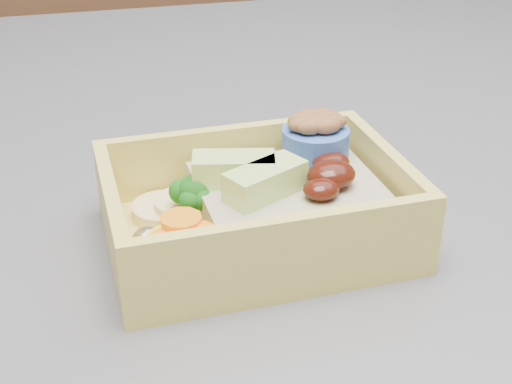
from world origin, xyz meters
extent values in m
cube|color=brown|center=(0.00, 1.20, 0.45)|extent=(3.20, 0.60, 0.90)
cube|color=#3D3D43|center=(0.00, -0.10, 0.90)|extent=(1.24, 0.84, 0.04)
cube|color=#DCC95B|center=(0.01, -0.22, 0.92)|extent=(0.17, 0.12, 0.01)
cube|color=#DCC95B|center=(0.00, -0.16, 0.95)|extent=(0.16, 0.01, 0.04)
cube|color=#DCC95B|center=(0.01, -0.27, 0.95)|extent=(0.16, 0.01, 0.04)
cube|color=#DCC95B|center=(0.08, -0.21, 0.95)|extent=(0.01, 0.10, 0.04)
cube|color=#DCC95B|center=(-0.07, -0.22, 0.95)|extent=(0.01, 0.10, 0.04)
cube|color=gray|center=(0.03, -0.22, 0.94)|extent=(0.10, 0.09, 0.03)
ellipsoid|color=#370F08|center=(0.05, -0.22, 0.96)|extent=(0.03, 0.02, 0.01)
ellipsoid|color=#370F08|center=(0.05, -0.21, 0.96)|extent=(0.02, 0.02, 0.01)
ellipsoid|color=#370F08|center=(0.04, -0.23, 0.96)|extent=(0.02, 0.02, 0.01)
cube|color=#C8ED7C|center=(0.01, -0.22, 0.96)|extent=(0.05, 0.04, 0.02)
cube|color=#C8ED7C|center=(0.00, -0.20, 0.96)|extent=(0.05, 0.03, 0.02)
cylinder|color=#6CA056|center=(-0.03, -0.20, 0.93)|extent=(0.01, 0.01, 0.01)
sphere|color=#1A6016|center=(-0.03, -0.20, 0.95)|extent=(0.02, 0.02, 0.02)
sphere|color=#1A6016|center=(-0.02, -0.20, 0.95)|extent=(0.01, 0.01, 0.01)
sphere|color=#1A6016|center=(-0.03, -0.20, 0.95)|extent=(0.01, 0.01, 0.01)
sphere|color=#1A6016|center=(-0.02, -0.21, 0.95)|extent=(0.01, 0.01, 0.01)
sphere|color=#1A6016|center=(-0.03, -0.21, 0.95)|extent=(0.01, 0.01, 0.01)
sphere|color=#1A6016|center=(-0.03, -0.20, 0.95)|extent=(0.01, 0.01, 0.01)
cylinder|color=yellow|center=(-0.04, -0.25, 0.94)|extent=(0.04, 0.04, 0.02)
cylinder|color=orange|center=(-0.04, -0.24, 0.95)|extent=(0.02, 0.02, 0.00)
cylinder|color=orange|center=(-0.05, -0.25, 0.95)|extent=(0.02, 0.02, 0.00)
cylinder|color=orange|center=(-0.03, -0.25, 0.95)|extent=(0.02, 0.02, 0.00)
cylinder|color=orange|center=(-0.04, -0.24, 0.95)|extent=(0.02, 0.02, 0.00)
cylinder|color=#DBBB7E|center=(-0.04, -0.19, 0.93)|extent=(0.04, 0.04, 0.01)
cylinder|color=#DBBB7E|center=(-0.03, -0.19, 0.94)|extent=(0.04, 0.04, 0.01)
ellipsoid|color=silver|center=(-0.01, -0.18, 0.94)|extent=(0.02, 0.02, 0.02)
ellipsoid|color=silver|center=(-0.06, -0.23, 0.94)|extent=(0.02, 0.02, 0.02)
cylinder|color=blue|center=(0.05, -0.19, 0.96)|extent=(0.04, 0.04, 0.02)
ellipsoid|color=brown|center=(0.05, -0.19, 0.98)|extent=(0.02, 0.01, 0.01)
ellipsoid|color=brown|center=(0.06, -0.18, 0.98)|extent=(0.02, 0.01, 0.01)
ellipsoid|color=brown|center=(0.04, -0.18, 0.98)|extent=(0.02, 0.01, 0.01)
ellipsoid|color=brown|center=(0.05, -0.19, 0.98)|extent=(0.02, 0.01, 0.01)
ellipsoid|color=brown|center=(0.05, -0.19, 0.98)|extent=(0.02, 0.01, 0.01)
ellipsoid|color=brown|center=(0.06, -0.19, 0.98)|extent=(0.02, 0.01, 0.01)
ellipsoid|color=brown|center=(0.05, -0.18, 0.98)|extent=(0.02, 0.01, 0.01)
ellipsoid|color=brown|center=(0.06, -0.18, 0.98)|extent=(0.02, 0.01, 0.01)
ellipsoid|color=brown|center=(0.04, -0.19, 0.98)|extent=(0.02, 0.01, 0.01)
camera|label=1|loc=(-0.08, -0.55, 1.14)|focal=50.00mm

